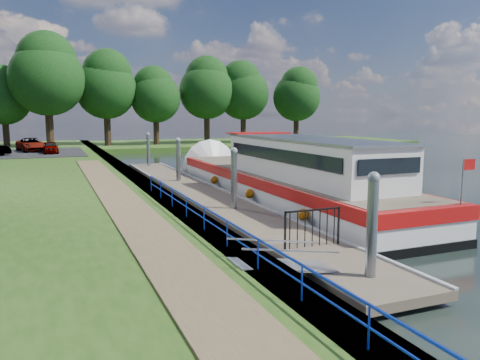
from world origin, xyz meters
name	(u,v)px	position (x,y,z in m)	size (l,w,h in m)	color
ground	(357,285)	(0.00, 0.00, 0.00)	(160.00, 160.00, 0.00)	black
bank_edge	(144,189)	(-2.55, 15.00, 0.39)	(1.10, 90.00, 0.78)	#473D2D
far_bank	(199,144)	(12.00, 52.00, 0.30)	(60.00, 18.00, 0.60)	#284814
footpath	(129,209)	(-4.40, 8.00, 0.80)	(1.60, 40.00, 0.05)	brown
carpark	(3,154)	(-11.00, 38.00, 0.81)	(14.00, 12.00, 0.06)	black
blue_fence	(215,219)	(-2.75, 3.00, 1.31)	(0.04, 18.04, 0.72)	#0C2DBF
pontoon	(202,196)	(0.00, 13.00, 0.18)	(2.50, 30.00, 0.56)	brown
mooring_piles	(201,175)	(0.00, 13.00, 1.28)	(0.30, 27.30, 3.55)	gray
gangway	(283,264)	(-1.85, 0.50, 0.63)	(2.58, 1.00, 0.92)	#A5A8AD
gate_panel	(313,222)	(0.00, 2.20, 1.15)	(1.85, 0.05, 1.15)	black
barge	(277,178)	(3.60, 11.70, 1.09)	(4.36, 21.15, 4.78)	black
horizon_trees	(96,83)	(-1.61, 48.68, 7.95)	(54.38, 10.03, 12.87)	#332316
car_a	(51,147)	(-6.92, 36.35, 1.38)	(1.28, 3.18, 1.08)	#999999
car_d	(32,145)	(-8.60, 39.56, 1.47)	(2.12, 4.60, 1.28)	#999999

